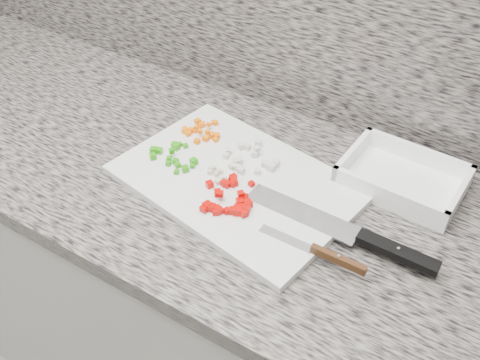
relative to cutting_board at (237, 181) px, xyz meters
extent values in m
cube|color=beige|center=(-0.11, 0.01, -0.48)|extent=(3.92, 0.62, 0.86)
cube|color=slate|center=(-0.11, 0.01, -0.03)|extent=(3.96, 0.64, 0.04)
cube|color=silver|center=(0.00, 0.00, 0.00)|extent=(0.52, 0.39, 0.02)
cube|color=orange|center=(-0.11, 0.09, 0.01)|extent=(0.01, 0.01, 0.01)
cube|color=orange|center=(-0.13, 0.07, 0.01)|extent=(0.01, 0.01, 0.01)
cube|color=orange|center=(-0.15, 0.08, 0.02)|extent=(0.01, 0.01, 0.01)
cube|color=orange|center=(-0.14, 0.14, 0.01)|extent=(0.01, 0.01, 0.01)
cube|color=orange|center=(-0.11, 0.08, 0.01)|extent=(0.01, 0.01, 0.01)
cube|color=orange|center=(-0.18, 0.12, 0.01)|extent=(0.02, 0.02, 0.01)
cube|color=orange|center=(-0.12, 0.09, 0.01)|extent=(0.02, 0.02, 0.01)
cube|color=orange|center=(-0.14, 0.05, 0.01)|extent=(0.01, 0.01, 0.01)
cube|color=orange|center=(-0.19, 0.08, 0.01)|extent=(0.01, 0.01, 0.01)
cube|color=orange|center=(-0.11, 0.10, 0.01)|extent=(0.02, 0.02, 0.01)
cube|color=orange|center=(-0.18, 0.07, 0.01)|extent=(0.01, 0.01, 0.01)
cube|color=orange|center=(-0.17, 0.07, 0.01)|extent=(0.02, 0.02, 0.01)
cube|color=orange|center=(-0.17, 0.08, 0.01)|extent=(0.01, 0.01, 0.01)
cube|color=orange|center=(-0.16, 0.09, 0.02)|extent=(0.01, 0.01, 0.01)
cube|color=orange|center=(-0.16, 0.11, 0.01)|extent=(0.02, 0.02, 0.01)
cube|color=orange|center=(-0.13, 0.09, 0.02)|extent=(0.01, 0.01, 0.01)
cube|color=orange|center=(-0.15, 0.13, 0.01)|extent=(0.01, 0.01, 0.01)
cube|color=orange|center=(-0.16, 0.12, 0.01)|extent=(0.02, 0.02, 0.01)
cube|color=orange|center=(-0.15, 0.11, 0.02)|extent=(0.01, 0.01, 0.01)
cube|color=orange|center=(-0.16, 0.09, 0.01)|extent=(0.01, 0.01, 0.01)
cube|color=beige|center=(-0.02, 0.12, 0.01)|extent=(0.02, 0.02, 0.01)
cube|color=beige|center=(0.03, 0.04, 0.01)|extent=(0.01, 0.01, 0.01)
cube|color=beige|center=(-0.04, 0.09, 0.02)|extent=(0.02, 0.02, 0.01)
cube|color=beige|center=(-0.01, 0.02, 0.01)|extent=(0.01, 0.01, 0.01)
cube|color=beige|center=(-0.03, 0.02, 0.01)|extent=(0.01, 0.01, 0.01)
cube|color=beige|center=(-0.03, 0.10, 0.01)|extent=(0.01, 0.01, 0.01)
cube|color=beige|center=(-0.01, 0.08, 0.01)|extent=(0.02, 0.02, 0.01)
cube|color=beige|center=(-0.02, 0.04, 0.02)|extent=(0.02, 0.02, 0.01)
cube|color=beige|center=(0.05, 0.06, 0.02)|extent=(0.02, 0.02, 0.01)
cube|color=beige|center=(0.03, 0.07, 0.01)|extent=(0.02, 0.02, 0.01)
cube|color=beige|center=(-0.02, 0.04, 0.01)|extent=(0.02, 0.02, 0.01)
cube|color=beige|center=(0.00, 0.09, 0.02)|extent=(0.02, 0.02, 0.01)
cube|color=beige|center=(-0.06, 0.06, 0.01)|extent=(0.02, 0.02, 0.01)
cube|color=beige|center=(-0.01, 0.03, 0.01)|extent=(0.02, 0.02, 0.01)
cube|color=beige|center=(0.05, 0.08, 0.02)|extent=(0.02, 0.02, 0.01)
cube|color=beige|center=(-0.02, 0.04, 0.02)|extent=(0.02, 0.02, 0.01)
cube|color=beige|center=(-0.06, 0.05, 0.01)|extent=(0.01, 0.01, 0.01)
cube|color=beige|center=(0.00, 0.02, 0.01)|extent=(0.01, 0.01, 0.01)
cube|color=beige|center=(-0.02, 0.02, 0.01)|extent=(0.02, 0.02, 0.01)
cube|color=beige|center=(0.03, 0.06, 0.01)|extent=(0.02, 0.02, 0.01)
cube|color=#29920D|center=(-0.14, -0.03, 0.01)|extent=(0.01, 0.01, 0.01)
cube|color=#29920D|center=(-0.11, -0.05, 0.01)|extent=(0.01, 0.01, 0.01)
cube|color=#29920D|center=(-0.14, -0.04, 0.01)|extent=(0.01, 0.01, 0.01)
cube|color=#29920D|center=(-0.17, 0.02, 0.01)|extent=(0.01, 0.01, 0.01)
cube|color=#29920D|center=(-0.10, -0.01, 0.01)|extent=(0.02, 0.02, 0.01)
cube|color=#29920D|center=(-0.10, -0.04, 0.01)|extent=(0.02, 0.02, 0.01)
cube|color=#29920D|center=(-0.19, -0.04, 0.01)|extent=(0.02, 0.02, 0.01)
cube|color=#29920D|center=(-0.16, 0.03, 0.01)|extent=(0.01, 0.01, 0.01)
cube|color=#29920D|center=(-0.15, 0.03, 0.01)|extent=(0.01, 0.01, 0.01)
cube|color=#29920D|center=(-0.16, 0.01, 0.01)|extent=(0.01, 0.01, 0.01)
cube|color=#29920D|center=(-0.10, -0.02, 0.01)|extent=(0.01, 0.01, 0.01)
cube|color=#29920D|center=(-0.16, -0.01, 0.02)|extent=(0.01, 0.01, 0.01)
cube|color=#29920D|center=(-0.20, -0.02, 0.01)|extent=(0.02, 0.02, 0.01)
cube|color=#29920D|center=(-0.19, -0.02, 0.01)|extent=(0.02, 0.02, 0.01)
cube|color=#29920D|center=(-0.15, -0.03, 0.01)|extent=(0.01, 0.01, 0.01)
cube|color=#29920D|center=(-0.12, -0.03, 0.01)|extent=(0.01, 0.01, 0.01)
cube|color=#C30702|center=(0.01, -0.07, 0.02)|extent=(0.02, 0.02, 0.01)
cube|color=#C30702|center=(0.01, -0.10, 0.02)|extent=(0.02, 0.02, 0.01)
cube|color=#C30702|center=(0.05, -0.07, 0.01)|extent=(0.02, 0.02, 0.01)
cube|color=#C30702|center=(0.04, 0.00, 0.01)|extent=(0.01, 0.01, 0.01)
cube|color=#C30702|center=(-0.01, -0.06, 0.01)|extent=(0.02, 0.02, 0.01)
cube|color=#C30702|center=(0.05, -0.06, 0.02)|extent=(0.02, 0.02, 0.01)
cube|color=#C30702|center=(0.02, -0.11, 0.01)|extent=(0.01, 0.01, 0.01)
cube|color=#C30702|center=(0.00, -0.11, 0.01)|extent=(0.02, 0.02, 0.01)
cube|color=#C30702|center=(0.04, -0.05, 0.02)|extent=(0.02, 0.02, 0.01)
cube|color=#C30702|center=(0.00, -0.10, 0.02)|extent=(0.02, 0.02, 0.01)
cube|color=#C30702|center=(0.00, -0.03, 0.01)|extent=(0.01, 0.01, 0.01)
cube|color=#C30702|center=(0.06, -0.09, 0.02)|extent=(0.02, 0.02, 0.01)
cube|color=#C30702|center=(0.05, -0.07, 0.01)|extent=(0.01, 0.01, 0.01)
cube|color=#C30702|center=(-0.03, -0.05, 0.01)|extent=(0.02, 0.02, 0.01)
cube|color=#C30702|center=(0.02, -0.10, 0.01)|extent=(0.02, 0.02, 0.01)
cube|color=#C30702|center=(0.04, -0.09, 0.01)|extent=(0.02, 0.02, 0.01)
cube|color=#C30702|center=(0.01, -0.02, 0.01)|extent=(0.02, 0.02, 0.01)
cube|color=#C30702|center=(0.02, -0.10, 0.01)|extent=(0.01, 0.01, 0.01)
cube|color=#C30702|center=(0.02, -0.10, 0.02)|extent=(0.02, 0.02, 0.01)
cube|color=#C30702|center=(0.00, -0.01, 0.01)|extent=(0.02, 0.02, 0.01)
cube|color=#C30702|center=(-0.01, -0.03, 0.01)|extent=(0.01, 0.01, 0.01)
cube|color=#C30702|center=(0.07, -0.07, 0.02)|extent=(0.02, 0.02, 0.01)
cube|color=#C30702|center=(0.00, -0.02, 0.01)|extent=(0.01, 0.01, 0.01)
cube|color=#C30702|center=(0.04, -0.05, 0.02)|extent=(0.02, 0.02, 0.01)
cube|color=#C30702|center=(-0.01, 0.00, 0.01)|extent=(0.01, 0.01, 0.01)
cube|color=#C30702|center=(0.06, -0.06, 0.02)|extent=(0.02, 0.02, 0.01)
cube|color=#C30702|center=(0.07, -0.08, 0.02)|extent=(0.02, 0.02, 0.01)
cube|color=#C30702|center=(0.05, -0.09, 0.01)|extent=(0.02, 0.02, 0.01)
cube|color=#C30702|center=(0.02, -0.11, 0.01)|extent=(0.02, 0.02, 0.01)
cube|color=beige|center=(-0.02, -0.02, 0.01)|extent=(0.01, 0.01, 0.01)
cube|color=beige|center=(-0.04, 0.00, 0.01)|extent=(0.01, 0.01, 0.01)
cube|color=beige|center=(-0.03, 0.02, 0.01)|extent=(0.01, 0.01, 0.01)
cube|color=beige|center=(-0.02, -0.03, 0.01)|extent=(0.01, 0.01, 0.01)
cube|color=beige|center=(-0.04, 0.00, 0.01)|extent=(0.01, 0.01, 0.01)
cube|color=beige|center=(-0.02, -0.02, 0.01)|extent=(0.01, 0.01, 0.01)
cube|color=beige|center=(-0.06, 0.00, 0.01)|extent=(0.01, 0.01, 0.01)
cube|color=beige|center=(-0.04, -0.02, 0.01)|extent=(0.01, 0.01, 0.01)
cube|color=beige|center=(-0.06, -0.01, 0.01)|extent=(0.01, 0.01, 0.01)
cube|color=beige|center=(-0.06, 0.00, 0.01)|extent=(0.01, 0.01, 0.01)
cube|color=beige|center=(-0.05, -0.02, 0.01)|extent=(0.01, 0.01, 0.01)
cube|color=white|center=(0.16, -0.02, 0.01)|extent=(0.23, 0.06, 0.00)
cube|color=black|center=(0.35, -0.03, 0.02)|extent=(0.15, 0.03, 0.02)
cylinder|color=white|center=(0.35, -0.03, 0.02)|extent=(0.01, 0.01, 0.00)
cube|color=white|center=(0.16, -0.10, 0.01)|extent=(0.10, 0.02, 0.00)
cube|color=#4B2A12|center=(0.27, -0.10, 0.02)|extent=(0.10, 0.01, 0.02)
cylinder|color=white|center=(0.27, -0.10, 0.02)|extent=(0.01, 0.01, 0.00)
cube|color=white|center=(0.29, 0.17, 0.00)|extent=(0.25, 0.18, 0.01)
cube|color=white|center=(0.29, 0.25, 0.02)|extent=(0.24, 0.02, 0.04)
cube|color=white|center=(0.28, 0.10, 0.02)|extent=(0.24, 0.02, 0.04)
cube|color=white|center=(0.40, 0.17, 0.02)|extent=(0.02, 0.17, 0.04)
cube|color=white|center=(0.18, 0.18, 0.02)|extent=(0.02, 0.17, 0.04)
camera|label=1|loc=(0.44, -0.70, 0.73)|focal=40.00mm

